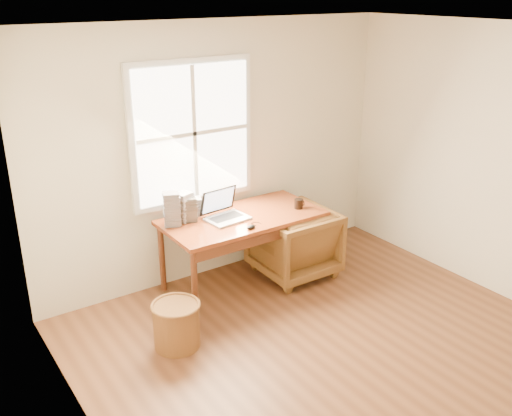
{
  "coord_description": "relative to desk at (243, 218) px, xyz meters",
  "views": [
    {
      "loc": [
        -2.83,
        -2.6,
        2.88
      ],
      "look_at": [
        0.06,
        1.65,
        0.87
      ],
      "focal_mm": 40.0,
      "sensor_mm": 36.0,
      "label": 1
    }
  ],
  "objects": [
    {
      "name": "cd_stack_b",
      "position": [
        -0.5,
        0.19,
        0.14
      ],
      "size": [
        0.18,
        0.17,
        0.24
      ],
      "primitive_type": "cube",
      "rotation": [
        0.0,
        0.0,
        -0.28
      ],
      "color": "#232227",
      "rests_on": "desk"
    },
    {
      "name": "armchair",
      "position": [
        0.56,
        -0.11,
        -0.37
      ],
      "size": [
        0.79,
        0.81,
        0.72
      ],
      "primitive_type": "imported",
      "rotation": [
        0.0,
        0.0,
        3.12
      ],
      "color": "brown",
      "rests_on": "room_shell"
    },
    {
      "name": "laptop",
      "position": [
        -0.17,
        -0.0,
        0.16
      ],
      "size": [
        0.41,
        0.43,
        0.28
      ],
      "primitive_type": null,
      "rotation": [
        0.0,
        0.0,
        0.1
      ],
      "color": "#B6B8BD",
      "rests_on": "desk"
    },
    {
      "name": "coffee_mug",
      "position": [
        0.59,
        -0.14,
        0.07
      ],
      "size": [
        0.1,
        0.1,
        0.1
      ],
      "primitive_type": "cylinder",
      "rotation": [
        0.0,
        0.0,
        0.11
      ],
      "color": "black",
      "rests_on": "desk"
    },
    {
      "name": "desk",
      "position": [
        0.0,
        0.0,
        0.0
      ],
      "size": [
        1.6,
        0.8,
        0.04
      ],
      "primitive_type": "cube",
      "color": "brown",
      "rests_on": "room_shell"
    },
    {
      "name": "wicker_stool",
      "position": [
        -1.06,
        -0.6,
        -0.53
      ],
      "size": [
        0.47,
        0.47,
        0.39
      ],
      "primitive_type": "cylinder",
      "rotation": [
        0.0,
        0.0,
        -0.24
      ],
      "color": "brown",
      "rests_on": "room_shell"
    },
    {
      "name": "cd_stack_c",
      "position": [
        -0.68,
        0.18,
        0.19
      ],
      "size": [
        0.18,
        0.17,
        0.33
      ],
      "primitive_type": "cube",
      "rotation": [
        0.0,
        0.0,
        -0.35
      ],
      "color": "#9EA1AB",
      "rests_on": "desk"
    },
    {
      "name": "room_shell",
      "position": [
        -0.02,
        -1.64,
        0.59
      ],
      "size": [
        4.04,
        4.54,
        2.64
      ],
      "color": "brown",
      "rests_on": "ground"
    },
    {
      "name": "cd_stack_d",
      "position": [
        -0.38,
        0.3,
        0.11
      ],
      "size": [
        0.18,
        0.17,
        0.18
      ],
      "primitive_type": "cube",
      "rotation": [
        0.0,
        0.0,
        -0.38
      ],
      "color": "silver",
      "rests_on": "desk"
    },
    {
      "name": "mouse",
      "position": [
        -0.1,
        -0.3,
        0.04
      ],
      "size": [
        0.11,
        0.08,
        0.03
      ],
      "primitive_type": "ellipsoid",
      "rotation": [
        0.0,
        0.0,
        0.25
      ],
      "color": "black",
      "rests_on": "desk"
    },
    {
      "name": "cd_stack_a",
      "position": [
        -0.52,
        0.22,
        0.17
      ],
      "size": [
        0.18,
        0.17,
        0.29
      ],
      "primitive_type": "cube",
      "rotation": [
        0.0,
        0.0,
        0.35
      ],
      "color": "silver",
      "rests_on": "desk"
    }
  ]
}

